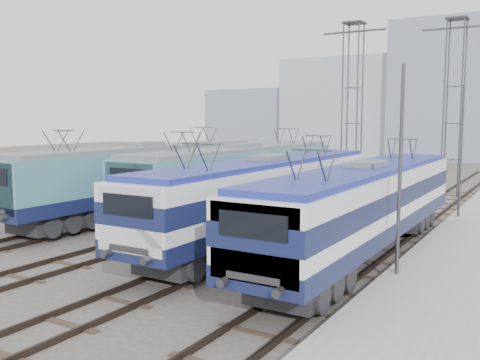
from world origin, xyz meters
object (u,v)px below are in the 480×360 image
at_px(locomotive_far_left, 143,173).
at_px(mast_front, 400,175).
at_px(locomotive_center_left, 241,173).
at_px(locomotive_far_right, 364,202).
at_px(mast_mid, 461,154).
at_px(catenary_tower_east, 454,99).
at_px(catenary_tower_west, 352,100).
at_px(locomotive_center_right, 267,191).

bearing_deg(locomotive_far_left, mast_front, -18.97).
relative_size(locomotive_center_left, mast_front, 2.63).
relative_size(locomotive_far_right, mast_mid, 2.46).
height_order(catenary_tower_east, mast_mid, catenary_tower_east).
bearing_deg(locomotive_center_left, locomotive_far_right, -33.83).
distance_m(catenary_tower_west, mast_front, 22.00).
height_order(locomotive_center_left, mast_front, mast_front).
distance_m(mast_front, mast_mid, 12.00).
distance_m(locomotive_center_right, locomotive_far_right, 4.55).
bearing_deg(locomotive_center_left, catenary_tower_west, 79.15).
bearing_deg(catenary_tower_east, locomotive_center_right, -102.55).
xyz_separation_m(locomotive_far_left, locomotive_far_right, (13.50, -3.05, -0.12)).
height_order(catenary_tower_west, mast_front, catenary_tower_west).
bearing_deg(locomotive_far_left, locomotive_center_left, 33.58).
distance_m(locomotive_far_left, catenary_tower_west, 16.76).
bearing_deg(catenary_tower_east, locomotive_center_left, -122.50).
xyz_separation_m(mast_front, mast_mid, (0.00, 12.00, 0.00)).
distance_m(catenary_tower_east, mast_front, 22.32).
xyz_separation_m(locomotive_far_left, catenary_tower_east, (13.25, 16.72, 4.32)).
relative_size(catenary_tower_west, mast_mid, 1.71).
distance_m(locomotive_far_right, mast_front, 3.17).
bearing_deg(mast_front, locomotive_far_left, 161.03).
bearing_deg(mast_mid, catenary_tower_west, 137.07).
xyz_separation_m(catenary_tower_west, mast_front, (8.60, -20.00, -3.14)).
relative_size(locomotive_center_right, locomotive_far_right, 1.01).
relative_size(locomotive_center_right, mast_front, 2.49).
bearing_deg(locomotive_center_left, locomotive_center_right, -49.95).
relative_size(catenary_tower_east, mast_front, 1.71).
xyz_separation_m(locomotive_far_left, mast_mid, (15.35, 6.72, 1.17)).
bearing_deg(catenary_tower_east, locomotive_far_right, -89.28).
relative_size(locomotive_center_left, locomotive_center_right, 1.06).
bearing_deg(catenary_tower_west, locomotive_center_right, -82.50).
distance_m(locomotive_far_right, catenary_tower_east, 20.26).
bearing_deg(locomotive_center_left, mast_front, -37.29).
bearing_deg(locomotive_center_right, mast_mid, 55.06).
distance_m(locomotive_center_right, mast_front, 7.10).
xyz_separation_m(locomotive_center_left, mast_mid, (10.85, 3.74, 1.21)).
bearing_deg(locomotive_far_left, locomotive_center_right, -14.74).
bearing_deg(mast_mid, locomotive_far_right, -100.72).
bearing_deg(locomotive_far_right, catenary_tower_west, 110.80).
bearing_deg(locomotive_center_right, mast_front, -24.62).
bearing_deg(catenary_tower_west, mast_mid, -42.93).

